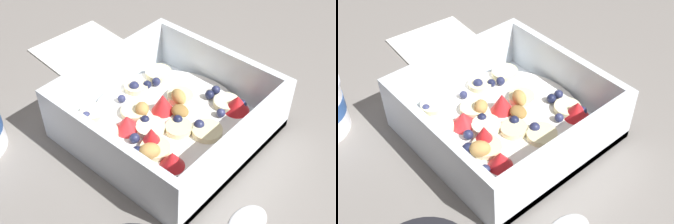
% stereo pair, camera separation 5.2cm
% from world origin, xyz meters
% --- Properties ---
extents(ground_plane, '(2.40, 2.40, 0.00)m').
position_xyz_m(ground_plane, '(0.00, 0.00, 0.00)').
color(ground_plane, gray).
extents(fruit_bowl, '(0.21, 0.21, 0.07)m').
position_xyz_m(fruit_bowl, '(0.02, -0.02, 0.02)').
color(fruit_bowl, white).
rests_on(fruit_bowl, ground).
extents(folded_napkin, '(0.13, 0.13, 0.01)m').
position_xyz_m(folded_napkin, '(0.22, -0.06, 0.00)').
color(folded_napkin, white).
rests_on(folded_napkin, ground).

